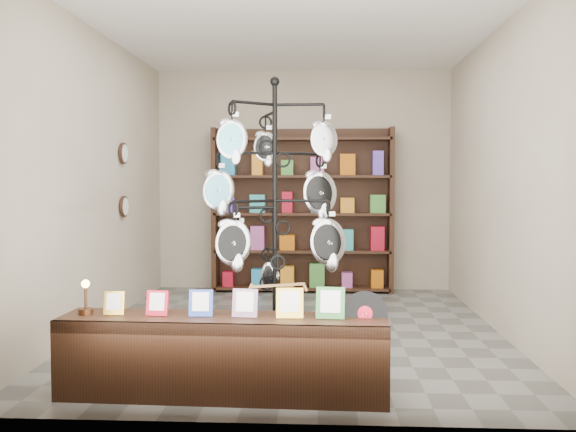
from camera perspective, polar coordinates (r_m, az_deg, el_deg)
name	(u,v)px	position (r m, az deg, el deg)	size (l,w,h in m)	color
ground	(295,330)	(6.50, 0.61, -10.08)	(5.00, 5.00, 0.00)	slate
room_envelope	(295,144)	(6.35, 0.62, 6.42)	(5.00, 5.00, 5.00)	#BEB299
display_tree	(275,201)	(5.02, -1.17, 1.31)	(1.21, 1.21, 2.29)	black
front_shelf	(223,356)	(4.53, -5.77, -12.27)	(2.26, 0.53, 0.79)	black
back_shelving	(302,215)	(8.64, 1.29, 0.06)	(2.42, 0.36, 2.20)	black
wall_clocks	(124,180)	(7.48, -14.39, 3.12)	(0.03, 0.24, 0.84)	black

